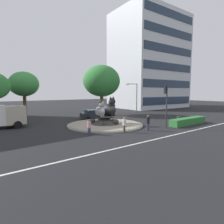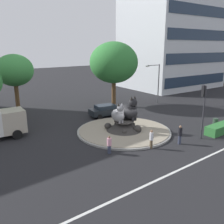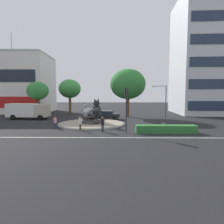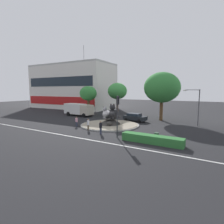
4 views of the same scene
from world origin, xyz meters
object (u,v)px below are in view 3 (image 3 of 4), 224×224
(pedestrian_black_shirt, at_px, (103,124))
(sedan_on_far_lane, at_px, (107,115))
(broadleaf_tree_behind_island, at_px, (70,89))
(litter_bin, at_px, (163,127))
(traffic_light_mast, at_px, (126,101))
(pedestrian_pink_shirt, at_px, (55,122))
(second_tree_near_tower, at_px, (128,84))
(pedestrian_white_shirt, at_px, (80,123))
(office_tower, at_px, (220,57))
(streetlight_arm, at_px, (164,99))
(delivery_box_truck, at_px, (28,110))
(cat_statue_grey, at_px, (87,111))
(third_tree_left, at_px, (38,91))
(cat_statue_black, at_px, (96,110))

(pedestrian_black_shirt, relative_size, sedan_on_far_lane, 0.39)
(broadleaf_tree_behind_island, xyz_separation_m, litter_bin, (15.84, -18.94, -5.18))
(traffic_light_mast, bearing_deg, sedan_on_far_lane, 3.40)
(pedestrian_pink_shirt, bearing_deg, second_tree_near_tower, 108.36)
(pedestrian_white_shirt, xyz_separation_m, sedan_on_far_lane, (2.80, 10.56, -0.10))
(office_tower, height_order, second_tree_near_tower, office_tower)
(litter_bin, bearing_deg, streetlight_arm, 75.65)
(pedestrian_black_shirt, bearing_deg, second_tree_near_tower, -110.09)
(delivery_box_truck, xyz_separation_m, litter_bin, (21.41, -10.61, -1.11))
(cat_statue_grey, relative_size, second_tree_near_tower, 0.22)
(pedestrian_pink_shirt, height_order, litter_bin, pedestrian_pink_shirt)
(pedestrian_black_shirt, bearing_deg, third_tree_left, -52.32)
(sedan_on_far_lane, bearing_deg, litter_bin, -46.71)
(third_tree_left, bearing_deg, delivery_box_truck, -103.99)
(third_tree_left, height_order, delivery_box_truck, third_tree_left)
(pedestrian_white_shirt, relative_size, delivery_box_truck, 0.23)
(cat_statue_black, xyz_separation_m, sedan_on_far_lane, (1.25, 5.81, -1.36))
(cat_statue_grey, bearing_deg, pedestrian_black_shirt, 33.72)
(traffic_light_mast, distance_m, litter_bin, 5.70)
(traffic_light_mast, height_order, sedan_on_far_lane, traffic_light_mast)
(traffic_light_mast, xyz_separation_m, sedan_on_far_lane, (-2.74, 11.69, -2.79))
(traffic_light_mast, bearing_deg, cat_statue_grey, 32.71)
(pedestrian_pink_shirt, relative_size, pedestrian_black_shirt, 0.87)
(broadleaf_tree_behind_island, relative_size, second_tree_near_tower, 0.83)
(office_tower, xyz_separation_m, sedan_on_far_lane, (-25.39, -11.25, -12.07))
(streetlight_arm, relative_size, pedestrian_pink_shirt, 3.91)
(delivery_box_truck, relative_size, litter_bin, 8.27)
(pedestrian_black_shirt, bearing_deg, cat_statue_grey, -69.95)
(traffic_light_mast, distance_m, pedestrian_white_shirt, 6.27)
(streetlight_arm, height_order, pedestrian_black_shirt, streetlight_arm)
(third_tree_left, xyz_separation_m, pedestrian_white_shirt, (10.55, -13.43, -4.14))
(office_tower, relative_size, pedestrian_pink_shirt, 16.71)
(pedestrian_white_shirt, bearing_deg, streetlight_arm, 96.30)
(traffic_light_mast, xyz_separation_m, pedestrian_pink_shirt, (-9.06, 2.52, -2.79))
(cat_statue_grey, xyz_separation_m, pedestrian_black_shirt, (2.67, -5.62, -1.04))
(cat_statue_black, distance_m, sedan_on_far_lane, 6.10)
(streetlight_arm, bearing_deg, traffic_light_mast, 65.57)
(third_tree_left, height_order, pedestrian_pink_shirt, third_tree_left)
(cat_statue_black, bearing_deg, broadleaf_tree_behind_island, -160.58)
(sedan_on_far_lane, bearing_deg, traffic_light_mast, -68.41)
(streetlight_arm, bearing_deg, third_tree_left, 2.16)
(broadleaf_tree_behind_island, xyz_separation_m, third_tree_left, (-4.87, -5.52, -0.58))
(broadleaf_tree_behind_island, distance_m, streetlight_arm, 20.27)
(cat_statue_black, xyz_separation_m, pedestrian_pink_shirt, (-5.06, -3.36, -1.37))
(third_tree_left, xyz_separation_m, sedan_on_far_lane, (13.35, -2.88, -4.25))
(office_tower, distance_m, second_tree_near_tower, 23.65)
(third_tree_left, bearing_deg, broadleaf_tree_behind_island, 48.53)
(second_tree_near_tower, distance_m, pedestrian_pink_shirt, 17.36)
(office_tower, distance_m, delivery_box_truck, 42.54)
(cat_statue_black, relative_size, broadleaf_tree_behind_island, 0.35)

